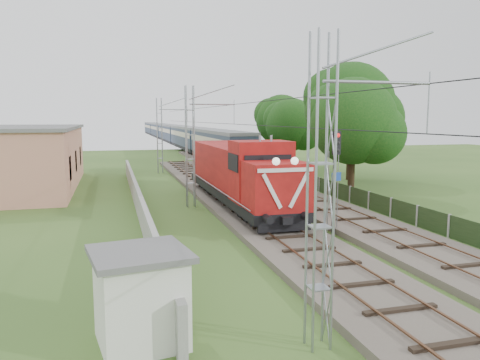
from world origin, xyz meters
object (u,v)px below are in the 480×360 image
object	(u,v)px
relay_hut	(141,297)
locomotive	(238,172)
coach_rake	(171,132)
signal_post	(335,163)

from	to	relation	value
relay_hut	locomotive	bearing A→B (deg)	67.23
coach_rake	locomotive	bearing A→B (deg)	-93.75
signal_post	relay_hut	world-z (taller)	signal_post
locomotive	relay_hut	xyz separation A→B (m)	(-7.40, -17.63, -1.06)
locomotive	signal_post	size ratio (longest dim) A/B	3.38
locomotive	relay_hut	world-z (taller)	locomotive
relay_hut	coach_rake	bearing A→B (deg)	82.48
coach_rake	signal_post	distance (m)	84.76
coach_rake	relay_hut	bearing A→B (deg)	-97.52
locomotive	relay_hut	distance (m)	19.15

